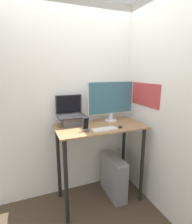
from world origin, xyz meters
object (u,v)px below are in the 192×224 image
Objects in this scene: computer_tower at (113,176)px; mouse at (120,127)px; laptop at (71,118)px; monitor at (111,101)px; cell_phone at (86,127)px; keyboard at (104,129)px.

mouse is at bearing -96.08° from computer_tower.
laptop is 0.57× the size of monitor.
cell_phone is at bearing -72.92° from laptop.
monitor is at bearing 52.46° from keyboard.
laptop is at bearing 177.02° from monitor.
monitor reaches higher than keyboard.
mouse is 0.80m from computer_tower.
keyboard is at bearing -5.69° from cell_phone.
monitor is 3.99× the size of cell_phone.
monitor is at bearing 85.31° from mouse.
monitor is 0.41m from mouse.
keyboard is at bearing -143.68° from computer_tower.
laptop is 0.65× the size of computer_tower.
cell_phone is (0.09, -0.31, -0.04)m from laptop.
mouse is at bearing -2.75° from keyboard.
cell_phone reaches higher than mouse.
computer_tower is at bearing -17.08° from laptop.
keyboard is 0.82m from computer_tower.
mouse is 0.42m from cell_phone.
monitor is (0.54, -0.03, 0.19)m from laptop.
laptop reaches higher than cell_phone.
mouse is 0.11× the size of computer_tower.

